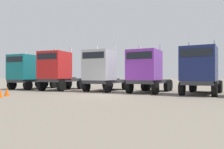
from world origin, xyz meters
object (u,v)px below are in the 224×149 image
semi_truck_red (58,70)px  semi_truck_silver (103,71)px  traffic_cone_near (0,93)px  semi_truck_purple (147,71)px  traffic_cone_mid (7,92)px  semi_truck_teal (28,72)px  semi_truck_navy (200,70)px

semi_truck_red → semi_truck_silver: bearing=93.0°
semi_truck_silver → traffic_cone_near: (-3.72, -8.11, -1.58)m
semi_truck_red → semi_truck_purple: bearing=88.8°
semi_truck_silver → traffic_cone_mid: size_ratio=10.70×
semi_truck_teal → semi_truck_red: (4.12, -0.23, 0.13)m
semi_truck_teal → semi_truck_navy: semi_truck_teal is taller
traffic_cone_near → traffic_cone_mid: size_ratio=1.14×
semi_truck_red → traffic_cone_mid: 6.84m
semi_truck_silver → semi_truck_purple: (4.25, -0.26, -0.05)m
semi_truck_red → traffic_cone_near: semi_truck_red is taller
semi_truck_red → semi_truck_teal: bearing=-95.5°
semi_truck_red → traffic_cone_mid: semi_truck_red is taller
semi_truck_teal → semi_truck_silver: semi_truck_silver is taller
semi_truck_silver → traffic_cone_mid: (-4.28, -7.05, -1.62)m
semi_truck_red → traffic_cone_mid: size_ratio=10.30×
semi_truck_red → semi_truck_silver: semi_truck_red is taller
semi_truck_red → semi_truck_silver: (4.68, 0.44, -0.07)m
traffic_cone_mid → semi_truck_navy: bearing=26.9°
semi_truck_silver → semi_truck_purple: 4.26m
semi_truck_silver → semi_truck_navy: 8.51m
semi_truck_silver → semi_truck_red: bearing=-83.1°
semi_truck_purple → traffic_cone_mid: (-8.53, -6.79, -1.58)m
semi_truck_teal → semi_truck_purple: size_ratio=1.05×
semi_truck_purple → semi_truck_red: bearing=-83.7°
semi_truck_teal → traffic_cone_mid: (4.53, -6.85, -1.56)m
semi_truck_teal → traffic_cone_near: 9.52m
traffic_cone_near → semi_truck_purple: bearing=44.6°
semi_truck_red → traffic_cone_near: (0.96, -7.67, -1.65)m
semi_truck_silver → traffic_cone_near: size_ratio=9.37×
traffic_cone_near → semi_truck_teal: bearing=122.7°
semi_truck_navy → semi_truck_red: bearing=-83.5°
traffic_cone_near → semi_truck_silver: bearing=65.3°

